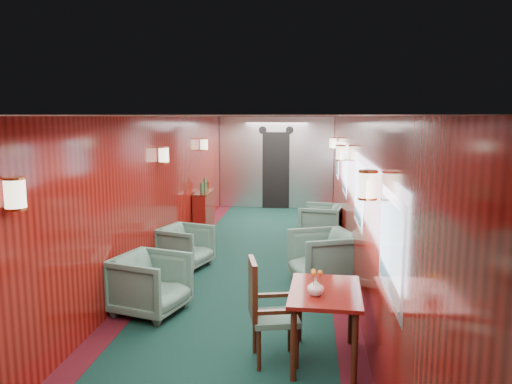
{
  "coord_description": "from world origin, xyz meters",
  "views": [
    {
      "loc": [
        0.89,
        -7.12,
        2.4
      ],
      "look_at": [
        0.0,
        1.05,
        1.15
      ],
      "focal_mm": 35.0,
      "sensor_mm": 36.0,
      "label": 1
    }
  ],
  "objects_px": {
    "armchair_right_near": "(323,258)",
    "armchair_right_far": "(321,223)",
    "side_chair": "(265,307)",
    "armchair_left_far": "(186,246)",
    "armchair_left_near": "(151,284)",
    "credenza": "(204,210)",
    "dining_table": "(325,302)"
  },
  "relations": [
    {
      "from": "armchair_right_near",
      "to": "armchair_right_far",
      "type": "distance_m",
      "value": 2.55
    },
    {
      "from": "side_chair",
      "to": "armchair_left_far",
      "type": "relative_size",
      "value": 1.41
    },
    {
      "from": "armchair_left_near",
      "to": "armchair_left_far",
      "type": "xyz_separation_m",
      "value": [
        -0.04,
        1.91,
        -0.03
      ]
    },
    {
      "from": "credenza",
      "to": "dining_table",
      "type": "bearing_deg",
      "value": -66.56
    },
    {
      "from": "armchair_left_far",
      "to": "dining_table",
      "type": "bearing_deg",
      "value": -125.94
    },
    {
      "from": "side_chair",
      "to": "armchair_right_far",
      "type": "bearing_deg",
      "value": 69.7
    },
    {
      "from": "credenza",
      "to": "armchair_left_near",
      "type": "relative_size",
      "value": 1.37
    },
    {
      "from": "dining_table",
      "to": "credenza",
      "type": "height_order",
      "value": "credenza"
    },
    {
      "from": "side_chair",
      "to": "armchair_right_far",
      "type": "height_order",
      "value": "side_chair"
    },
    {
      "from": "side_chair",
      "to": "armchair_right_near",
      "type": "height_order",
      "value": "side_chair"
    },
    {
      "from": "armchair_left_near",
      "to": "armchair_right_near",
      "type": "xyz_separation_m",
      "value": [
        2.12,
        1.3,
        0.02
      ]
    },
    {
      "from": "armchair_right_near",
      "to": "armchair_left_far",
      "type": "bearing_deg",
      "value": -126.31
    },
    {
      "from": "dining_table",
      "to": "armchair_right_near",
      "type": "xyz_separation_m",
      "value": [
        0.04,
        2.31,
        -0.23
      ]
    },
    {
      "from": "side_chair",
      "to": "armchair_right_near",
      "type": "distance_m",
      "value": 2.46
    },
    {
      "from": "armchair_left_near",
      "to": "armchair_right_far",
      "type": "bearing_deg",
      "value": -12.75
    },
    {
      "from": "credenza",
      "to": "armchair_right_near",
      "type": "distance_m",
      "value": 4.03
    },
    {
      "from": "dining_table",
      "to": "armchair_right_near",
      "type": "height_order",
      "value": "armchair_right_near"
    },
    {
      "from": "side_chair",
      "to": "dining_table",
      "type": "bearing_deg",
      "value": -6.5
    },
    {
      "from": "side_chair",
      "to": "armchair_right_far",
      "type": "relative_size",
      "value": 1.31
    },
    {
      "from": "credenza",
      "to": "armchair_right_far",
      "type": "relative_size",
      "value": 1.4
    },
    {
      "from": "armchair_right_far",
      "to": "armchair_right_near",
      "type": "bearing_deg",
      "value": 11.02
    },
    {
      "from": "armchair_left_near",
      "to": "armchair_right_near",
      "type": "height_order",
      "value": "armchair_right_near"
    },
    {
      "from": "dining_table",
      "to": "credenza",
      "type": "distance_m",
      "value": 6.03
    },
    {
      "from": "dining_table",
      "to": "armchair_right_far",
      "type": "xyz_separation_m",
      "value": [
        0.06,
        4.87,
        -0.25
      ]
    },
    {
      "from": "dining_table",
      "to": "side_chair",
      "type": "height_order",
      "value": "side_chair"
    },
    {
      "from": "armchair_left_far",
      "to": "armchair_right_near",
      "type": "relative_size",
      "value": 0.86
    },
    {
      "from": "side_chair",
      "to": "armchair_left_near",
      "type": "height_order",
      "value": "side_chair"
    },
    {
      "from": "dining_table",
      "to": "armchair_left_near",
      "type": "height_order",
      "value": "armchair_left_near"
    },
    {
      "from": "dining_table",
      "to": "side_chair",
      "type": "relative_size",
      "value": 0.97
    },
    {
      "from": "credenza",
      "to": "armchair_right_far",
      "type": "distance_m",
      "value": 2.55
    },
    {
      "from": "credenza",
      "to": "armchair_left_far",
      "type": "distance_m",
      "value": 2.63
    },
    {
      "from": "armchair_right_near",
      "to": "dining_table",
      "type": "bearing_deg",
      "value": -21.63
    }
  ]
}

